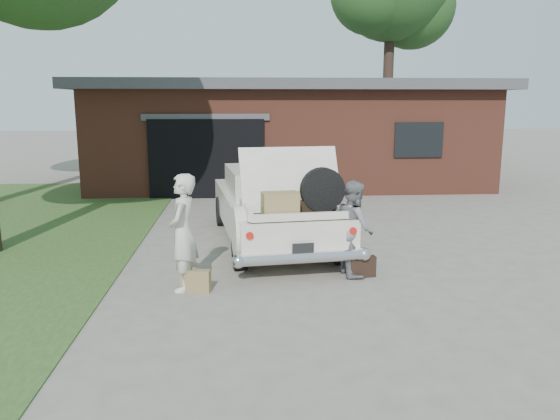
{
  "coord_description": "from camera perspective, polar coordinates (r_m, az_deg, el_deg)",
  "views": [
    {
      "loc": [
        -0.58,
        -7.28,
        2.68
      ],
      "look_at": [
        0.0,
        0.6,
        1.1
      ],
      "focal_mm": 35.0,
      "sensor_mm": 36.0,
      "label": 1
    }
  ],
  "objects": [
    {
      "name": "ground",
      "position": [
        7.78,
        0.33,
        -8.84
      ],
      "size": [
        90.0,
        90.0,
        0.0
      ],
      "primitive_type": "plane",
      "color": "gray",
      "rests_on": "ground"
    },
    {
      "name": "house",
      "position": [
        18.85,
        0.55,
        8.24
      ],
      "size": [
        12.8,
        7.8,
        3.3
      ],
      "color": "brown",
      "rests_on": "ground"
    },
    {
      "name": "sedan",
      "position": [
        10.39,
        -0.67,
        0.49
      ],
      "size": [
        2.48,
        5.14,
        1.95
      ],
      "rotation": [
        0.0,
        0.0,
        0.12
      ],
      "color": "silver",
      "rests_on": "ground"
    },
    {
      "name": "woman_left",
      "position": [
        7.88,
        -10.13,
        -2.35
      ],
      "size": [
        0.49,
        0.67,
        1.69
      ],
      "primitive_type": "imported",
      "rotation": [
        0.0,
        0.0,
        -1.72
      ],
      "color": "beige",
      "rests_on": "ground"
    },
    {
      "name": "woman_right",
      "position": [
        8.56,
        7.71,
        -1.85
      ],
      "size": [
        0.66,
        0.8,
        1.49
      ],
      "primitive_type": "imported",
      "rotation": [
        0.0,
        0.0,
        1.71
      ],
      "color": "slate",
      "rests_on": "ground"
    },
    {
      "name": "suitcase_left",
      "position": [
        7.93,
        -8.79,
        -7.34
      ],
      "size": [
        0.44,
        0.23,
        0.33
      ],
      "primitive_type": "cube",
      "rotation": [
        0.0,
        0.0,
        -0.23
      ],
      "color": "olive",
      "rests_on": "ground"
    },
    {
      "name": "suitcase_right",
      "position": [
        8.57,
        8.56,
        -5.89
      ],
      "size": [
        0.44,
        0.21,
        0.33
      ],
      "primitive_type": "cube",
      "rotation": [
        0.0,
        0.0,
        0.18
      ],
      "color": "black",
      "rests_on": "ground"
    }
  ]
}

